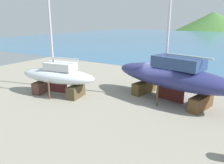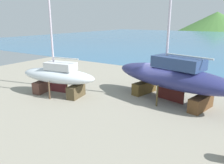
# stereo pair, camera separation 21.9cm
# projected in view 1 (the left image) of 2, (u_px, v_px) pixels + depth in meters

# --- Properties ---
(ground_plane) EXTENTS (42.52, 42.52, 0.00)m
(ground_plane) POSITION_uv_depth(u_px,v_px,m) (148.00, 105.00, 15.06)
(ground_plane) COLOR gray
(headland_hill) EXTENTS (89.15, 89.15, 23.02)m
(headland_hill) POSITION_uv_depth(u_px,v_px,m) (212.00, 28.00, 161.37)
(headland_hill) COLOR #467836
(headland_hill) RESTS_ON ground
(sailboat_mid_port) EXTENTS (9.73, 5.01, 14.63)m
(sailboat_mid_port) POSITION_uv_depth(u_px,v_px,m) (171.00, 76.00, 15.39)
(sailboat_mid_port) COLOR brown
(sailboat_mid_port) RESTS_ON ground
(sailboat_large_starboard) EXTENTS (6.58, 3.08, 9.67)m
(sailboat_large_starboard) POSITION_uv_depth(u_px,v_px,m) (58.00, 76.00, 16.67)
(sailboat_large_starboard) COLOR brown
(sailboat_large_starboard) RESTS_ON ground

